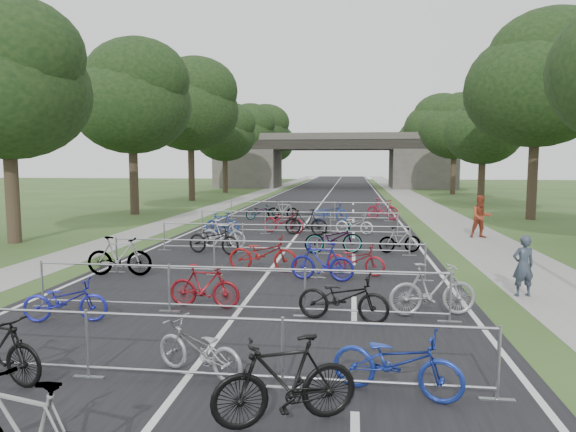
# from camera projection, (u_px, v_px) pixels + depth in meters

# --- Properties ---
(road) EXTENTS (11.00, 140.00, 0.01)m
(road) POSITION_uv_depth(u_px,v_px,m) (328.00, 194.00, 53.62)
(road) COLOR black
(road) RESTS_ON ground
(sidewalk_right) EXTENTS (3.00, 140.00, 0.01)m
(sidewalk_right) POSITION_uv_depth(u_px,v_px,m) (406.00, 195.00, 52.63)
(sidewalk_right) COLOR gray
(sidewalk_right) RESTS_ON ground
(sidewalk_left) EXTENTS (2.00, 140.00, 0.01)m
(sidewalk_left) POSITION_uv_depth(u_px,v_px,m) (257.00, 194.00, 54.55)
(sidewalk_left) COLOR gray
(sidewalk_left) RESTS_ON ground
(lane_markings) EXTENTS (0.12, 140.00, 0.00)m
(lane_markings) POSITION_uv_depth(u_px,v_px,m) (328.00, 195.00, 53.62)
(lane_markings) COLOR silver
(lane_markings) RESTS_ON ground
(overpass_bridge) EXTENTS (31.00, 8.00, 7.05)m
(overpass_bridge) POSITION_uv_depth(u_px,v_px,m) (334.00, 161.00, 68.05)
(overpass_bridge) COLOR #474440
(overpass_bridge) RESTS_ON ground
(tree_left_0) EXTENTS (6.72, 6.72, 10.25)m
(tree_left_0) POSITION_uv_depth(u_px,v_px,m) (7.00, 85.00, 20.74)
(tree_left_0) COLOR #33261C
(tree_left_0) RESTS_ON ground
(tree_left_1) EXTENTS (7.56, 7.56, 11.53)m
(tree_left_1) POSITION_uv_depth(u_px,v_px,m) (132.00, 100.00, 32.49)
(tree_left_1) COLOR #33261C
(tree_left_1) RESTS_ON ground
(tree_right_1) EXTENTS (8.18, 8.18, 12.47)m
(tree_right_1) POSITION_uv_depth(u_px,v_px,m) (540.00, 83.00, 29.39)
(tree_right_1) COLOR #33261C
(tree_right_1) RESTS_ON ground
(tree_left_2) EXTENTS (8.40, 8.40, 12.81)m
(tree_left_2) POSITION_uv_depth(u_px,v_px,m) (191.00, 107.00, 44.25)
(tree_left_2) COLOR #33261C
(tree_left_2) RESTS_ON ground
(tree_right_2) EXTENTS (6.16, 6.16, 9.39)m
(tree_right_2) POSITION_uv_depth(u_px,v_px,m) (485.00, 130.00, 41.43)
(tree_right_2) COLOR #33261C
(tree_right_2) RESTS_ON ground
(tree_left_3) EXTENTS (6.72, 6.72, 10.25)m
(tree_left_3) POSITION_uv_depth(u_px,v_px,m) (225.00, 134.00, 56.26)
(tree_left_3) COLOR #33261C
(tree_left_3) RESTS_ON ground
(tree_right_3) EXTENTS (7.17, 7.17, 10.93)m
(tree_right_3) POSITION_uv_depth(u_px,v_px,m) (456.00, 128.00, 53.17)
(tree_right_3) COLOR #33261C
(tree_right_3) RESTS_ON ground
(tree_left_4) EXTENTS (7.56, 7.56, 11.53)m
(tree_left_4) POSITION_uv_depth(u_px,v_px,m) (248.00, 132.00, 68.02)
(tree_left_4) COLOR #33261C
(tree_left_4) RESTS_ON ground
(tree_right_4) EXTENTS (8.18, 8.18, 12.47)m
(tree_right_4) POSITION_uv_depth(u_px,v_px,m) (437.00, 126.00, 64.91)
(tree_right_4) COLOR #33261C
(tree_right_4) RESTS_ON ground
(tree_left_5) EXTENTS (8.40, 8.40, 12.81)m
(tree_left_5) POSITION_uv_depth(u_px,v_px,m) (263.00, 132.00, 79.77)
(tree_left_5) COLOR #33261C
(tree_left_5) RESTS_ON ground
(tree_right_5) EXTENTS (6.16, 6.16, 9.39)m
(tree_right_5) POSITION_uv_depth(u_px,v_px,m) (424.00, 145.00, 76.96)
(tree_right_5) COLOR #33261C
(tree_right_5) RESTS_ON ground
(tree_left_6) EXTENTS (6.72, 6.72, 10.25)m
(tree_left_6) POSITION_uv_depth(u_px,v_px,m) (275.00, 145.00, 91.78)
(tree_left_6) COLOR #33261C
(tree_left_6) RESTS_ON ground
(tree_right_6) EXTENTS (7.17, 7.17, 10.93)m
(tree_right_6) POSITION_uv_depth(u_px,v_px,m) (415.00, 142.00, 88.70)
(tree_right_6) COLOR #33261C
(tree_right_6) RESTS_ON ground
(barrier_row_1) EXTENTS (9.70, 0.08, 1.10)m
(barrier_row_1) POSITION_uv_depth(u_px,v_px,m) (183.00, 349.00, 7.78)
(barrier_row_1) COLOR #989B9F
(barrier_row_1) RESTS_ON ground
(barrier_row_2) EXTENTS (9.70, 0.08, 1.10)m
(barrier_row_2) POSITION_uv_depth(u_px,v_px,m) (236.00, 290.00, 11.33)
(barrier_row_2) COLOR #989B9F
(barrier_row_2) RESTS_ON ground
(barrier_row_3) EXTENTS (9.70, 0.08, 1.10)m
(barrier_row_3) POSITION_uv_depth(u_px,v_px,m) (265.00, 258.00, 15.08)
(barrier_row_3) COLOR #989B9F
(barrier_row_3) RESTS_ON ground
(barrier_row_4) EXTENTS (9.70, 0.08, 1.10)m
(barrier_row_4) POSITION_uv_depth(u_px,v_px,m) (283.00, 239.00, 19.03)
(barrier_row_4) COLOR #989B9F
(barrier_row_4) RESTS_ON ground
(barrier_row_5) EXTENTS (9.70, 0.08, 1.10)m
(barrier_row_5) POSITION_uv_depth(u_px,v_px,m) (298.00, 223.00, 23.96)
(barrier_row_5) COLOR #989B9F
(barrier_row_5) RESTS_ON ground
(barrier_row_6) EXTENTS (9.70, 0.08, 1.10)m
(barrier_row_6) POSITION_uv_depth(u_px,v_px,m) (308.00, 211.00, 29.88)
(barrier_row_6) COLOR #989B9F
(barrier_row_6) RESTS_ON ground
(bike_5) EXTENTS (1.77, 1.22, 0.88)m
(bike_5) POSITION_uv_depth(u_px,v_px,m) (198.00, 349.00, 8.05)
(bike_5) COLOR gray
(bike_5) RESTS_ON ground
(bike_6) EXTENTS (1.99, 1.25, 1.16)m
(bike_6) POSITION_uv_depth(u_px,v_px,m) (285.00, 381.00, 6.55)
(bike_6) COLOR black
(bike_6) RESTS_ON ground
(bike_7) EXTENTS (2.02, 1.20, 1.00)m
(bike_7) POSITION_uv_depth(u_px,v_px,m) (397.00, 362.00, 7.38)
(bike_7) COLOR navy
(bike_7) RESTS_ON ground
(bike_8) EXTENTS (1.83, 0.92, 0.92)m
(bike_8) POSITION_uv_depth(u_px,v_px,m) (65.00, 301.00, 10.80)
(bike_8) COLOR #1B1F99
(bike_8) RESTS_ON ground
(bike_9) EXTENTS (1.73, 0.61, 1.02)m
(bike_9) POSITION_uv_depth(u_px,v_px,m) (204.00, 287.00, 11.83)
(bike_9) COLOR maroon
(bike_9) RESTS_ON ground
(bike_10) EXTENTS (2.04, 1.03, 1.02)m
(bike_10) POSITION_uv_depth(u_px,v_px,m) (343.00, 298.00, 10.83)
(bike_10) COLOR black
(bike_10) RESTS_ON ground
(bike_11) EXTENTS (2.03, 0.95, 1.17)m
(bike_11) POSITION_uv_depth(u_px,v_px,m) (433.00, 290.00, 11.20)
(bike_11) COLOR gray
(bike_11) RESTS_ON ground
(bike_12) EXTENTS (1.98, 0.67, 1.17)m
(bike_12) POSITION_uv_depth(u_px,v_px,m) (119.00, 256.00, 15.18)
(bike_12) COLOR #989B9F
(bike_12) RESTS_ON ground
(bike_13) EXTENTS (2.15, 0.82, 1.12)m
(bike_13) POSITION_uv_depth(u_px,v_px,m) (263.00, 254.00, 15.75)
(bike_13) COLOR maroon
(bike_13) RESTS_ON ground
(bike_14) EXTENTS (1.89, 0.78, 1.10)m
(bike_14) POSITION_uv_depth(u_px,v_px,m) (322.00, 262.00, 14.54)
(bike_14) COLOR navy
(bike_14) RESTS_ON ground
(bike_15) EXTENTS (1.86, 1.00, 0.93)m
(bike_15) POSITION_uv_depth(u_px,v_px,m) (356.00, 260.00, 15.30)
(bike_15) COLOR maroon
(bike_15) RESTS_ON ground
(bike_16) EXTENTS (2.18, 1.21, 1.08)m
(bike_16) POSITION_uv_depth(u_px,v_px,m) (214.00, 239.00, 18.84)
(bike_16) COLOR black
(bike_16) RESTS_ON ground
(bike_17) EXTENTS (1.93, 0.84, 1.12)m
(bike_17) POSITION_uv_depth(u_px,v_px,m) (223.00, 234.00, 20.04)
(bike_17) COLOR #B1B0B8
(bike_17) RESTS_ON ground
(bike_18) EXTENTS (2.24, 1.16, 1.12)m
(bike_18) POSITION_uv_depth(u_px,v_px,m) (333.00, 239.00, 18.92)
(bike_18) COLOR #989B9F
(bike_18) RESTS_ON ground
(bike_19) EXTENTS (1.68, 0.89, 0.97)m
(bike_19) POSITION_uv_depth(u_px,v_px,m) (400.00, 240.00, 19.03)
(bike_19) COLOR #989B9F
(bike_19) RESTS_ON ground
(bike_20) EXTENTS (1.72, 0.66, 1.01)m
(bike_20) POSITION_uv_depth(u_px,v_px,m) (222.00, 223.00, 24.07)
(bike_20) COLOR navy
(bike_20) RESTS_ON ground
(bike_21) EXTENTS (2.27, 1.45, 1.13)m
(bike_21) POSITION_uv_depth(u_px,v_px,m) (284.00, 221.00, 24.34)
(bike_21) COLOR maroon
(bike_21) RESTS_ON ground
(bike_22) EXTENTS (2.08, 0.88, 1.21)m
(bike_22) POSITION_uv_depth(u_px,v_px,m) (306.00, 222.00, 23.68)
(bike_22) COLOR black
(bike_22) RESTS_ON ground
(bike_23) EXTENTS (1.89, 1.04, 0.94)m
(bike_23) POSITION_uv_depth(u_px,v_px,m) (354.00, 224.00, 24.04)
(bike_23) COLOR #B9B8C1
(bike_23) RESTS_ON ground
(bike_24) EXTENTS (1.76, 1.33, 0.88)m
(bike_24) POSITION_uv_depth(u_px,v_px,m) (260.00, 212.00, 30.29)
(bike_24) COLOR #989B9F
(bike_24) RESTS_ON ground
(bike_25) EXTENTS (1.84, 0.61, 1.09)m
(bike_25) POSITION_uv_depth(u_px,v_px,m) (283.00, 210.00, 30.12)
(bike_25) COLOR #989B9F
(bike_25) RESTS_ON ground
(bike_26) EXTENTS (2.15, 1.27, 1.07)m
(bike_26) POSITION_uv_depth(u_px,v_px,m) (330.00, 212.00, 29.09)
(bike_26) COLOR navy
(bike_26) RESTS_ON ground
(bike_27) EXTENTS (2.06, 1.53, 1.23)m
(bike_27) POSITION_uv_depth(u_px,v_px,m) (383.00, 209.00, 30.08)
(bike_27) COLOR maroon
(bike_27) RESTS_ON ground
(pedestrian_a) EXTENTS (0.63, 0.48, 1.55)m
(pedestrian_a) POSITION_uv_depth(u_px,v_px,m) (523.00, 266.00, 12.84)
(pedestrian_a) COLOR #2C3442
(pedestrian_a) RESTS_ON ground
(pedestrian_b) EXTENTS (0.99, 0.80, 1.90)m
(pedestrian_b) POSITION_uv_depth(u_px,v_px,m) (481.00, 217.00, 22.78)
(pedestrian_b) COLOR maroon
(pedestrian_b) RESTS_ON ground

